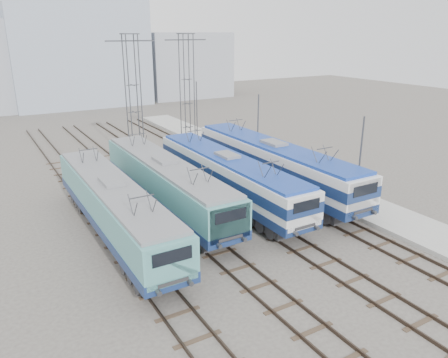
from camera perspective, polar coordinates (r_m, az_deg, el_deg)
ground at (r=25.26m, az=6.23°, el=-10.30°), size 160.00×160.00×0.00m
platform at (r=36.84m, az=11.66°, el=-0.78°), size 4.00×70.00×0.30m
locomotive_far_left at (r=27.27m, az=-14.07°, el=-3.43°), size 2.78×17.54×3.30m
locomotive_center_left at (r=30.90m, az=-7.49°, el=-0.31°), size 2.81×17.76×3.34m
locomotive_center_right at (r=32.02m, az=0.59°, el=0.60°), size 2.78×17.59×3.31m
locomotive_far_right at (r=34.72m, az=6.62°, el=2.19°), size 2.98×18.85×3.54m
catenary_tower_west at (r=42.15m, az=-11.76°, el=10.76°), size 4.50×1.20×12.00m
catenary_tower_east at (r=46.43m, az=-4.85°, el=11.78°), size 4.50×1.20×12.00m
mast_front at (r=30.73m, az=17.24°, el=1.40°), size 0.12×0.12×7.00m
mast_mid at (r=39.47m, az=4.42°, el=5.93°), size 0.12×0.12×7.00m
mast_rear at (r=49.59m, az=-3.56°, el=8.59°), size 0.12×0.12×7.00m
building_center at (r=81.51m, az=-18.74°, el=15.54°), size 22.00×14.00×18.00m
building_east at (r=88.15m, az=-5.37°, el=14.62°), size 16.00×12.00×12.00m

